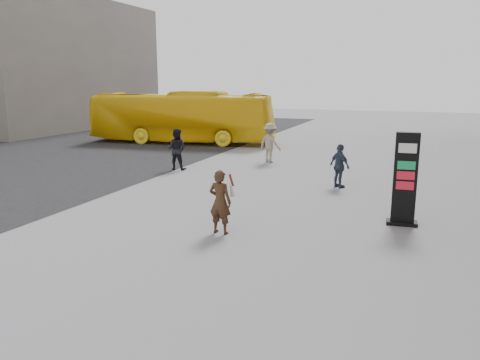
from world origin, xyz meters
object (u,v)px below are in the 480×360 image
(bus, at_px, (182,117))
(pedestrian_c, at_px, (340,166))
(pedestrian_a, at_px, (177,149))
(pedestrian_b, at_px, (270,143))
(woman, at_px, (220,201))
(info_pylon, at_px, (405,179))

(bus, relative_size, pedestrian_c, 7.10)
(pedestrian_a, relative_size, pedestrian_b, 0.96)
(woman, xyz_separation_m, pedestrian_b, (-1.95, 10.34, 0.08))
(bus, relative_size, pedestrian_b, 6.08)
(pedestrian_a, bearing_deg, bus, -67.50)
(woman, relative_size, pedestrian_c, 1.04)
(pedestrian_b, distance_m, pedestrian_c, 5.67)
(bus, xyz_separation_m, pedestrian_a, (3.96, -7.94, -0.68))
(woman, height_order, bus, bus)
(info_pylon, bearing_deg, pedestrian_c, 116.20)
(pedestrian_c, bearing_deg, pedestrian_a, 30.68)
(info_pylon, relative_size, pedestrian_b, 1.35)
(pedestrian_c, bearing_deg, info_pylon, 159.62)
(woman, relative_size, pedestrian_b, 0.89)
(woman, xyz_separation_m, pedestrian_a, (-5.16, 7.20, 0.04))
(bus, distance_m, pedestrian_c, 14.24)
(pedestrian_b, bearing_deg, woman, 124.10)
(info_pylon, height_order, pedestrian_c, info_pylon)
(info_pylon, height_order, woman, info_pylon)
(bus, height_order, pedestrian_c, bus)
(woman, height_order, pedestrian_c, woman)
(woman, bearing_deg, pedestrian_c, -103.07)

